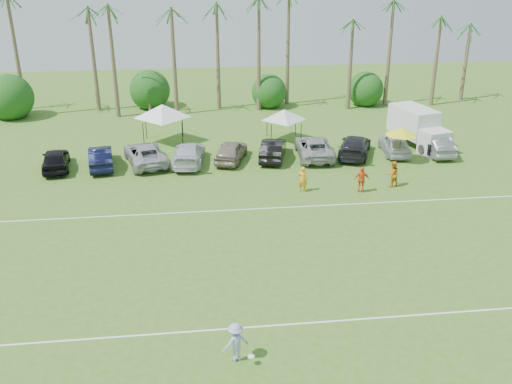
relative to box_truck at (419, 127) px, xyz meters
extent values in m
plane|color=#3E671F|center=(-16.43, -24.74, -1.62)|extent=(120.00, 120.00, 0.00)
cube|color=white|center=(-16.43, -22.74, -1.61)|extent=(80.00, 0.10, 0.01)
cube|color=white|center=(-16.43, -10.74, -1.61)|extent=(80.00, 0.10, 0.01)
cone|color=brown|center=(-33.43, 13.26, 2.88)|extent=(0.44, 0.44, 9.00)
cone|color=brown|center=(-28.43, 13.26, 3.38)|extent=(0.44, 0.44, 10.00)
cone|color=brown|center=(-24.43, 13.26, 3.88)|extent=(0.44, 0.44, 11.00)
cone|color=brown|center=(-20.43, 13.26, 2.38)|extent=(0.44, 0.44, 8.00)
cone|color=brown|center=(-16.43, 13.26, 2.88)|extent=(0.44, 0.44, 9.00)
cone|color=brown|center=(-12.43, 13.26, 3.38)|extent=(0.44, 0.44, 10.00)
cone|color=brown|center=(-8.43, 13.26, 3.88)|extent=(0.44, 0.44, 11.00)
cone|color=brown|center=(-3.43, 13.26, 2.38)|extent=(0.44, 0.44, 8.00)
cone|color=brown|center=(1.57, 13.26, 2.88)|extent=(0.44, 0.44, 9.00)
cone|color=brown|center=(6.57, 13.26, 3.38)|extent=(0.44, 0.44, 10.00)
cone|color=brown|center=(10.57, 13.26, 3.88)|extent=(0.44, 0.44, 11.00)
cylinder|color=brown|center=(-35.43, 14.26, -0.92)|extent=(0.30, 0.30, 1.40)
sphere|color=#144713|center=(-35.43, 14.26, 0.18)|extent=(4.00, 4.00, 4.00)
cylinder|color=brown|center=(-22.43, 14.26, -0.92)|extent=(0.30, 0.30, 1.40)
sphere|color=#144713|center=(-22.43, 14.26, 0.18)|extent=(4.00, 4.00, 4.00)
cylinder|color=brown|center=(-10.43, 14.26, -0.92)|extent=(0.30, 0.30, 1.40)
sphere|color=#144713|center=(-10.43, 14.26, 0.18)|extent=(4.00, 4.00, 4.00)
cylinder|color=brown|center=(-0.43, 14.26, -0.92)|extent=(0.30, 0.30, 1.40)
sphere|color=#144713|center=(-0.43, 14.26, 0.18)|extent=(4.00, 4.00, 4.00)
imported|color=orange|center=(-11.24, -8.32, -0.73)|extent=(0.76, 0.64, 1.78)
imported|color=orange|center=(-4.97, -8.17, -0.71)|extent=(1.05, 0.93, 1.82)
imported|color=#E25619|center=(-7.35, -8.89, -0.73)|extent=(1.10, 0.59, 1.78)
cube|color=silver|center=(-0.19, 0.71, 0.26)|extent=(3.28, 4.66, 2.30)
cube|color=silver|center=(0.55, -2.13, -0.66)|extent=(2.46, 2.13, 1.93)
cube|color=black|center=(0.72, -2.80, -0.93)|extent=(2.11, 0.80, 0.92)
cube|color=#E5590C|center=(0.93, 1.00, -0.15)|extent=(0.39, 1.43, 0.83)
cylinder|color=black|center=(-0.38, -2.18, -1.21)|extent=(0.47, 0.87, 0.83)
cylinder|color=black|center=(1.39, -1.72, -1.21)|extent=(0.47, 0.87, 0.83)
cylinder|color=black|center=(-1.35, 1.55, -1.21)|extent=(0.47, 0.87, 0.83)
cylinder|color=black|center=(0.43, 2.01, -1.21)|extent=(0.47, 0.87, 0.83)
cylinder|color=black|center=(-22.30, 1.62, -0.52)|extent=(0.06, 0.06, 2.20)
cylinder|color=black|center=(-19.20, 1.62, -0.52)|extent=(0.06, 0.06, 2.20)
cylinder|color=black|center=(-22.30, 4.73, -0.52)|extent=(0.06, 0.06, 2.20)
cylinder|color=black|center=(-19.20, 4.73, -0.52)|extent=(0.06, 0.06, 2.20)
pyramid|color=white|center=(-20.75, 3.17, 1.69)|extent=(4.76, 4.76, 1.10)
cylinder|color=black|center=(-11.95, 1.46, -0.72)|extent=(0.06, 0.06, 1.80)
cylinder|color=black|center=(-9.46, 1.46, -0.72)|extent=(0.06, 0.06, 1.80)
cylinder|color=black|center=(-11.95, 3.95, -0.72)|extent=(0.06, 0.06, 1.80)
cylinder|color=black|center=(-9.46, 3.95, -0.72)|extent=(0.06, 0.06, 1.80)
pyramid|color=silver|center=(-10.71, 2.71, 1.07)|extent=(3.88, 3.88, 0.90)
cylinder|color=black|center=(-2.82, -3.56, -0.40)|extent=(0.05, 0.05, 2.43)
cone|color=yellow|center=(-2.82, -3.56, 0.81)|extent=(2.43, 2.43, 0.55)
imported|color=#98A2D8|center=(-17.14, -24.77, -0.77)|extent=(1.26, 1.00, 1.70)
cylinder|color=white|center=(-16.57, -25.15, -1.21)|extent=(0.27, 0.27, 0.03)
imported|color=black|center=(-28.49, -2.09, -0.83)|extent=(2.48, 4.83, 1.57)
imported|color=black|center=(-25.25, -2.01, -0.83)|extent=(2.33, 4.96, 1.57)
imported|color=#A8AAB0|center=(-22.00, -1.65, -0.83)|extent=(3.94, 6.13, 1.57)
imported|color=silver|center=(-18.76, -1.98, -0.83)|extent=(2.77, 5.62, 1.57)
imported|color=gray|center=(-15.51, -1.76, -0.83)|extent=(3.17, 4.96, 1.57)
imported|color=black|center=(-12.27, -1.73, -0.83)|extent=(2.80, 5.03, 1.57)
imported|color=#A2A3A5|center=(-9.02, -1.68, -0.83)|extent=(2.96, 5.81, 1.57)
imported|color=black|center=(-5.78, -1.72, -0.83)|extent=(4.06, 5.85, 1.57)
imported|color=silver|center=(-2.53, -1.66, -0.83)|extent=(2.30, 4.77, 1.57)
imported|color=slate|center=(0.71, -2.03, -0.83)|extent=(1.81, 4.82, 1.57)
camera|label=1|loc=(-18.50, -42.94, 13.53)|focal=40.00mm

